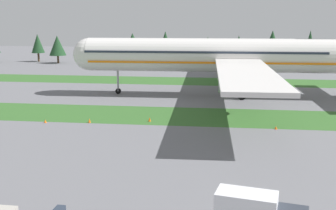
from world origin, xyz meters
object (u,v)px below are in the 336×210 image
object	(u,v)px
taxiway_marker_0	(45,121)
taxiway_marker_2	(89,121)
airliner	(230,55)
taxiway_marker_1	(276,128)
taxiway_marker_3	(150,119)

from	to	relation	value
taxiway_marker_0	taxiway_marker_2	bearing A→B (deg)	7.49
airliner	taxiway_marker_2	distance (m)	34.78
taxiway_marker_2	taxiway_marker_1	bearing A→B (deg)	-0.92
taxiway_marker_0	taxiway_marker_2	xyz separation A→B (m)	(6.87, 0.90, 0.07)
taxiway_marker_1	taxiway_marker_3	xyz separation A→B (m)	(-19.37, 2.43, 0.09)
airliner	taxiway_marker_3	size ratio (longest dim) A/B	120.40
taxiway_marker_3	taxiway_marker_0	bearing A→B (deg)	-169.92
taxiway_marker_0	taxiway_marker_3	world-z (taller)	taxiway_marker_3
taxiway_marker_1	taxiway_marker_2	world-z (taller)	taxiway_marker_2
taxiway_marker_0	taxiway_marker_1	distance (m)	35.52
taxiway_marker_1	taxiway_marker_3	distance (m)	19.52
taxiway_marker_2	taxiway_marker_3	world-z (taller)	taxiway_marker_2
airliner	taxiway_marker_3	xyz separation A→B (m)	(-12.95, -23.52, -8.16)
taxiway_marker_2	taxiway_marker_0	bearing A→B (deg)	-172.51
taxiway_marker_1	taxiway_marker_2	distance (m)	28.64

